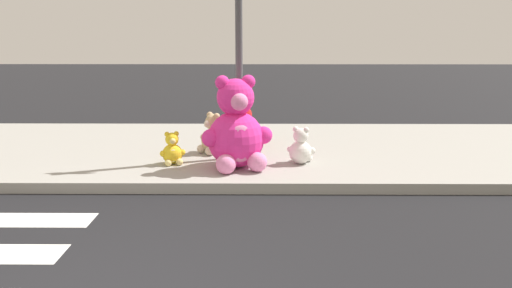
{
  "coord_description": "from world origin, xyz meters",
  "views": [
    {
      "loc": [
        1.32,
        -3.38,
        2.11
      ],
      "look_at": [
        1.26,
        3.6,
        0.55
      ],
      "focal_mm": 35.51,
      "sensor_mm": 36.0,
      "label": 1
    }
  ],
  "objects": [
    {
      "name": "plush_white",
      "position": [
        1.94,
        4.06,
        0.38
      ],
      "size": [
        0.42,
        0.4,
        0.57
      ],
      "color": "white",
      "rests_on": "sidewalk"
    },
    {
      "name": "plush_tan",
      "position": [
        0.54,
        4.72,
        0.42
      ],
      "size": [
        0.48,
        0.48,
        0.67
      ],
      "color": "tan",
      "rests_on": "sidewalk"
    },
    {
      "name": "sidewalk",
      "position": [
        0.0,
        5.2,
        0.07
      ],
      "size": [
        28.0,
        4.4,
        0.15
      ],
      "primitive_type": "cube",
      "color": "#9E9B93",
      "rests_on": "ground_plane"
    },
    {
      "name": "plush_red",
      "position": [
        1.02,
        5.31,
        0.44
      ],
      "size": [
        0.49,
        0.55,
        0.71
      ],
      "color": "red",
      "rests_on": "sidewalk"
    },
    {
      "name": "sign_pole",
      "position": [
        1.0,
        4.4,
        1.85
      ],
      "size": [
        0.56,
        0.11,
        3.2
      ],
      "color": "#4C4C51",
      "rests_on": "sidewalk"
    },
    {
      "name": "plush_pink_large",
      "position": [
        0.98,
        3.81,
        0.69
      ],
      "size": [
        1.01,
        0.96,
        1.35
      ],
      "color": "#F22D93",
      "rests_on": "sidewalk"
    },
    {
      "name": "plush_yellow",
      "position": [
        0.0,
        4.0,
        0.35
      ],
      "size": [
        0.37,
        0.35,
        0.5
      ],
      "color": "yellow",
      "rests_on": "sidewalk"
    }
  ]
}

